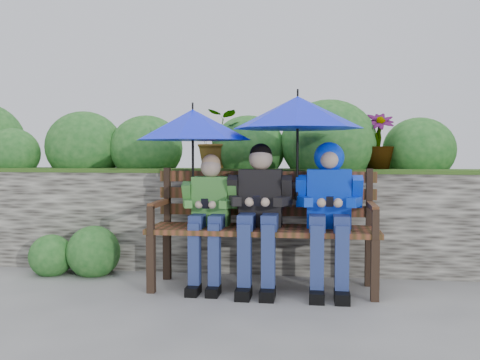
# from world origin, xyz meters

# --- Properties ---
(ground) EXTENTS (60.00, 60.00, 0.00)m
(ground) POSITION_xyz_m (0.00, 0.00, 0.00)
(ground) COLOR #606060
(ground) RESTS_ON ground
(garden_backdrop) EXTENTS (8.00, 2.86, 1.81)m
(garden_backdrop) POSITION_xyz_m (-0.14, 1.61, 0.60)
(garden_backdrop) COLOR #302D28
(garden_backdrop) RESTS_ON ground
(park_bench) EXTENTS (1.99, 0.58, 1.05)m
(park_bench) POSITION_xyz_m (0.21, 0.11, 0.60)
(park_bench) COLOR black
(park_bench) RESTS_ON ground
(boy_left) EXTENTS (0.48, 0.56, 1.18)m
(boy_left) POSITION_xyz_m (-0.26, 0.02, 0.68)
(boy_left) COLOR #338C31
(boy_left) RESTS_ON ground
(boy_middle) EXTENTS (0.56, 0.65, 1.27)m
(boy_middle) POSITION_xyz_m (0.18, 0.01, 0.72)
(boy_middle) COLOR black
(boy_middle) RESTS_ON ground
(boy_right) EXTENTS (0.56, 0.68, 1.28)m
(boy_right) POSITION_xyz_m (0.78, 0.02, 0.77)
(boy_right) COLOR #0216BE
(boy_right) RESTS_ON ground
(umbrella_left) EXTENTS (1.04, 1.04, 0.88)m
(umbrella_left) POSITION_xyz_m (-0.42, 0.07, 1.44)
(umbrella_left) COLOR #081BEF
(umbrella_left) RESTS_ON ground
(umbrella_right) EXTENTS (1.11, 1.11, 0.95)m
(umbrella_right) POSITION_xyz_m (0.51, 0.02, 1.53)
(umbrella_right) COLOR #081BEF
(umbrella_right) RESTS_ON ground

